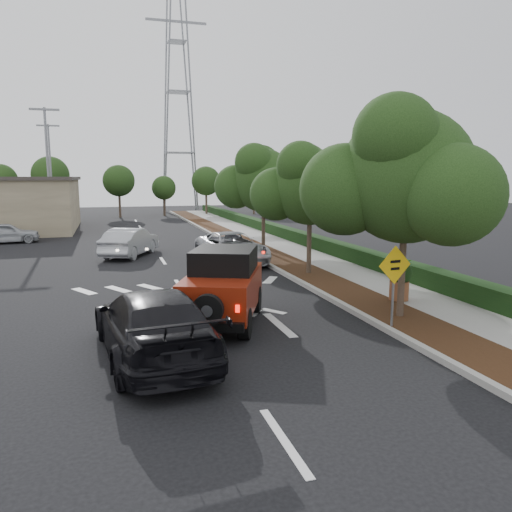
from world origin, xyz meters
name	(u,v)px	position (x,y,z in m)	size (l,w,h in m)	color
ground	(210,331)	(0.00, 0.00, 0.00)	(120.00, 120.00, 0.00)	black
curb	(251,255)	(4.60, 12.00, 0.07)	(0.20, 70.00, 0.15)	#9E9B93
planting_strip	(269,255)	(5.60, 12.00, 0.06)	(1.80, 70.00, 0.12)	black
sidewalk	(302,253)	(7.50, 12.00, 0.06)	(2.00, 70.00, 0.12)	gray
hedge	(326,246)	(8.90, 12.00, 0.40)	(0.80, 70.00, 0.80)	black
transmission_tower	(181,211)	(6.00, 48.00, 0.00)	(7.00, 4.00, 28.00)	slate
street_tree_near	(400,319)	(5.60, -0.50, 0.00)	(3.80, 3.80, 5.92)	black
street_tree_mid	(309,275)	(5.60, 6.50, 0.00)	(3.20, 3.20, 5.32)	black
street_tree_far	(263,253)	(5.60, 13.00, 0.00)	(3.40, 3.40, 5.62)	black
light_pole_a	(52,234)	(-6.50, 26.00, 0.00)	(2.00, 0.22, 9.00)	slate
light_pole_b	(54,221)	(-7.50, 38.00, 0.00)	(2.00, 0.22, 9.00)	slate
red_jeep	(224,285)	(0.58, 0.75, 1.09)	(3.19, 4.38, 2.14)	black
silver_suv_ahead	(232,248)	(3.20, 10.49, 0.74)	(2.46, 5.34, 1.49)	#B0B1B8
black_suv_oncoming	(153,324)	(-1.65, -1.61, 0.81)	(2.27, 5.58, 1.62)	black
silver_sedan_oncoming	(130,242)	(-1.48, 14.07, 0.75)	(1.60, 4.57, 1.51)	#ABADB3
parked_suv	(6,233)	(-8.77, 21.64, 0.66)	(1.56, 3.87, 1.32)	#B4B7BC
speed_hump_sign	(394,275)	(4.80, -1.36, 1.54)	(1.04, 0.17, 2.23)	slate
terracotta_planter	(400,276)	(6.60, 1.15, 0.93)	(0.79, 0.79, 1.37)	brown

